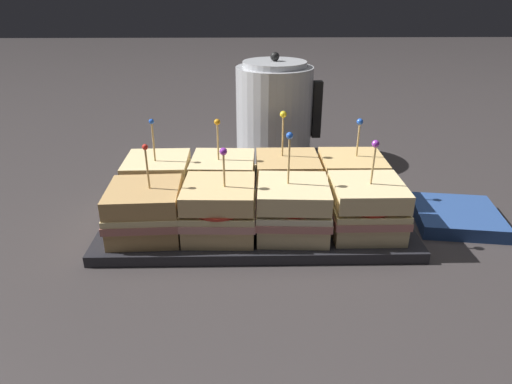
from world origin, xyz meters
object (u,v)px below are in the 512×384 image
Objects in this scene: sandwich_back_far_left at (158,181)px; sandwich_back_center_right at (287,180)px; sandwich_front_center_right at (293,209)px; sandwich_back_far_right at (351,179)px; sandwich_back_center_left at (223,180)px; sandwich_front_far_left at (145,211)px; serving_platter at (256,220)px; sandwich_front_center_left at (219,209)px; sandwich_front_far_right at (366,208)px; napkin_stack at (455,215)px; kettle_steel at (274,112)px.

sandwich_back_center_right is (0.23, 0.00, 0.00)m from sandwich_back_far_left.
sandwich_back_far_right is (0.12, 0.12, 0.00)m from sandwich_front_center_right.
sandwich_front_far_left is at bearing -135.12° from sandwich_back_center_left.
sandwich_back_far_right is (0.35, 0.00, 0.00)m from sandwich_back_far_left.
serving_platter is at bearing -44.34° from sandwich_back_center_left.
sandwich_front_center_left is 0.95× the size of sandwich_front_far_right.
sandwich_front_far_right is at bearing -160.57° from napkin_stack.
kettle_steel is at bearing 91.12° from sandwich_front_center_right.
sandwich_front_center_right is 1.06× the size of sandwich_back_center_left.
napkin_stack is at bearing 12.45° from sandwich_front_center_right.
sandwich_front_far_left is 0.95× the size of sandwich_back_far_left.
sandwich_front_center_right is at bearing -167.55° from napkin_stack.
sandwich_back_far_right reaches higher than napkin_stack.
sandwich_back_center_left is at bearing -0.07° from sandwich_back_far_left.
napkin_stack is (0.53, 0.07, -0.05)m from sandwich_front_far_left.
sandwich_back_far_right is 0.19m from napkin_stack.
sandwich_back_far_left reaches higher than sandwich_front_center_left.
serving_platter is 0.10m from sandwich_back_center_left.
serving_platter is 3.09× the size of sandwich_back_center_right.
sandwich_front_far_left is 0.99× the size of sandwich_back_far_right.
sandwich_front_far_right is (0.17, -0.06, 0.05)m from serving_platter.
sandwich_front_center_right is 1.06× the size of napkin_stack.
sandwich_front_far_left is 0.96× the size of sandwich_back_center_left.
kettle_steel is 1.56× the size of napkin_stack.
serving_platter is at bearing -179.21° from napkin_stack.
sandwich_front_center_right is at bearing -88.88° from kettle_steel.
sandwich_back_center_right is at bearing 26.73° from sandwich_front_far_left.
sandwich_front_center_right is at bearing -134.65° from sandwich_back_far_right.
sandwich_front_far_left is 0.53m from napkin_stack.
sandwich_front_far_left is at bearing 179.93° from sandwich_front_center_right.
sandwich_front_center_right is (0.12, -0.00, -0.00)m from sandwich_front_center_left.
serving_platter is 3.25× the size of napkin_stack.
sandwich_back_far_left reaches higher than sandwich_front_far_right.
sandwich_back_far_right is (0.23, 0.00, 0.00)m from sandwich_back_center_left.
sandwich_front_center_left is 0.93× the size of napkin_stack.
sandwich_back_far_left is (-0.23, 0.12, -0.00)m from sandwich_front_center_right.
sandwich_front_center_right reaches higher than sandwich_back_center_left.
sandwich_back_center_left is at bearing 44.88° from sandwich_front_far_left.
sandwich_back_center_left is (0.12, 0.12, 0.00)m from sandwich_front_far_left.
sandwich_back_far_left reaches higher than serving_platter.
sandwich_back_far_left is at bearing -129.25° from kettle_steel.
kettle_steel is at bearing 114.66° from sandwich_back_far_right.
sandwich_back_far_right is at bearing 26.95° from sandwich_front_center_left.
sandwich_back_far_left is 1.04× the size of sandwich_back_far_right.
sandwich_back_far_left is at bearing 161.81° from sandwich_front_far_right.
serving_platter is 0.19m from sandwich_back_far_left.
sandwich_back_far_right is at bearing 89.89° from sandwich_front_far_right.
sandwich_front_far_right is 0.41m from kettle_steel.
kettle_steel reaches higher than sandwich_back_far_right.
napkin_stack is (0.30, 0.07, -0.05)m from sandwich_front_center_right.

